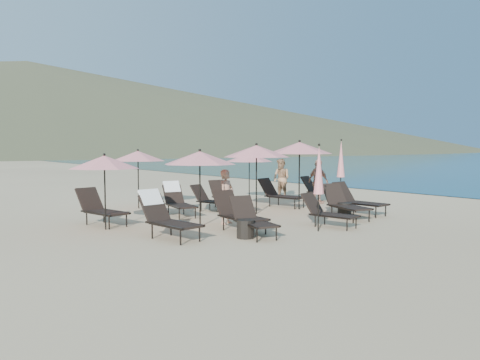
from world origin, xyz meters
TOP-DOWN VIEW (x-y plane):
  - ground at (0.00, 0.00)m, footprint 800.00×800.00m
  - volcanic_headland at (71.37, 302.62)m, footprint 690.00×690.00m
  - lounger_0 at (-4.84, 0.70)m, footprint 0.94×1.95m
  - lounger_1 at (-2.96, -0.39)m, footprint 0.97×1.77m
  - lounger_2 at (-2.81, 0.42)m, footprint 0.76×1.84m
  - lounger_3 at (-0.40, -0.60)m, footprint 0.92×1.70m
  - lounger_4 at (1.19, 0.14)m, footprint 1.15×1.96m
  - lounger_5 at (2.24, 0.46)m, footprint 0.86×1.90m
  - lounger_6 at (-5.41, 3.60)m, footprint 1.06×1.92m
  - lounger_7 at (-2.69, 3.90)m, footprint 0.94×1.85m
  - lounger_8 at (-1.24, 4.11)m, footprint 1.11×1.70m
  - lounger_9 at (-0.26, 4.63)m, footprint 0.88×1.80m
  - lounger_10 at (1.54, 3.58)m, footprint 1.08×1.94m
  - lounger_11 at (4.15, 3.94)m, footprint 1.10×1.89m
  - umbrella_open_0 at (-3.28, 1.58)m, footprint 2.05×2.05m
  - umbrella_open_1 at (-0.41, 2.59)m, footprint 2.22×2.22m
  - umbrella_open_2 at (1.59, 2.60)m, footprint 2.34×2.34m
  - umbrella_open_3 at (-2.96, 6.33)m, footprint 2.03×2.03m
  - umbrella_open_4 at (1.57, 5.50)m, footprint 1.93×1.93m
  - umbrella_open_5 at (-5.59, 2.75)m, footprint 1.94×1.94m
  - umbrella_closed_0 at (-1.14, -0.94)m, footprint 0.27×0.27m
  - umbrella_closed_1 at (3.65, 2.43)m, footprint 0.30×0.30m
  - side_table_0 at (-3.27, -0.52)m, footprint 0.45×0.45m
  - side_table_1 at (1.40, 0.31)m, footprint 0.44×0.44m
  - beachgoer_a at (-2.39, 1.54)m, footprint 0.68×0.57m
  - beachgoer_b at (3.49, 5.67)m, footprint 0.73×0.90m
  - beachgoer_c at (3.39, 3.36)m, footprint 0.46×1.05m

SIDE VIEW (x-z plane):
  - ground at x=0.00m, z-range 0.00..0.00m
  - side_table_0 at x=-3.27m, z-range 0.00..0.46m
  - side_table_1 at x=1.40m, z-range 0.00..0.47m
  - lounger_8 at x=-1.24m, z-range -0.03..0.89m
  - lounger_3 at x=-0.40m, z-range -0.03..0.90m
  - lounger_1 at x=-2.96m, z-range -0.03..0.93m
  - lounger_9 at x=-0.26m, z-range -0.03..0.96m
  - lounger_11 at x=4.15m, z-range -0.03..0.99m
  - lounger_2 at x=-2.81m, z-range -0.03..1.01m
  - lounger_6 at x=-5.41m, z-range -0.03..1.01m
  - lounger_10 at x=1.54m, z-range -0.03..1.02m
  - lounger_4 at x=1.19m, z-range -0.03..1.02m
  - lounger_5 at x=2.24m, z-range -0.03..1.03m
  - lounger_7 at x=-2.69m, z-range -0.02..1.07m
  - lounger_0 at x=-4.84m, z-range -0.03..1.14m
  - beachgoer_a at x=-2.39m, z-range 0.00..1.60m
  - beachgoer_b at x=3.49m, z-range 0.00..1.75m
  - beachgoer_c at x=3.39m, z-range 0.00..1.77m
  - umbrella_closed_0 at x=-1.14m, z-range 0.46..2.81m
  - umbrella_closed_1 at x=3.65m, z-range 0.50..3.07m
  - umbrella_open_4 at x=1.57m, z-range 0.80..2.87m
  - umbrella_open_5 at x=-5.59m, z-range 0.80..2.89m
  - umbrella_open_3 at x=-2.96m, z-range 0.84..3.02m
  - umbrella_open_0 at x=-3.28m, z-range 0.85..3.05m
  - umbrella_open_1 at x=-0.41m, z-range 0.92..3.31m
  - umbrella_open_2 at x=1.59m, z-range 0.97..3.48m
  - volcanic_headland at x=71.37m, z-range -1.01..53.99m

